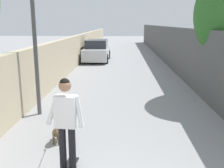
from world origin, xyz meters
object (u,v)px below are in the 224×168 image
(skateboard, at_px, (68,168))
(person_skateboarder, at_px, (66,117))
(car_near, at_px, (97,51))
(lamp_post, at_px, (33,9))
(dog, at_px, (58,131))

(skateboard, relative_size, person_skateboarder, 0.48)
(car_near, bearing_deg, person_skateboarder, -176.33)
(person_skateboarder, bearing_deg, lamp_post, 26.19)
(dog, bearing_deg, car_near, 1.93)
(skateboard, relative_size, dog, 0.51)
(lamp_post, bearing_deg, skateboard, -153.81)
(lamp_post, height_order, car_near, lamp_post)
(person_skateboarder, distance_m, dog, 1.58)
(lamp_post, distance_m, person_skateboarder, 4.05)
(dog, xyz_separation_m, car_near, (13.53, 0.46, 0.44))
(car_near, bearing_deg, lamp_post, 177.05)
(skateboard, relative_size, car_near, 0.20)
(skateboard, xyz_separation_m, person_skateboarder, (-0.00, -0.00, 1.02))
(lamp_post, bearing_deg, person_skateboarder, -153.81)
(lamp_post, distance_m, skateboard, 4.65)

